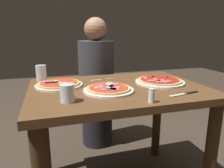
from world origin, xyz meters
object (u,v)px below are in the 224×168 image
fork (100,80)px  knife (186,93)px  water_glass_far (41,74)px  pizza_across_left (160,81)px  diner_person (97,87)px  dining_table (118,107)px  pizza_foreground (109,89)px  pizza_across_right (59,84)px  water_glass_near (68,94)px  salt_shaker (152,96)px

fork → knife: (0.36, -0.45, 0.00)m
water_glass_far → knife: bearing=-36.2°
pizza_across_left → water_glass_far: 0.79m
fork → diner_person: (0.08, 0.47, -0.18)m
dining_table → water_glass_far: bearing=146.4°
water_glass_far → diner_person: size_ratio=0.09×
pizza_foreground → pizza_across_right: size_ratio=0.99×
pizza_foreground → water_glass_near: bearing=-153.3°
dining_table → salt_shaker: 0.37m
dining_table → diner_person: size_ratio=0.88×
pizza_across_right → water_glass_far: (-0.10, 0.18, 0.03)m
fork → dining_table: bearing=-72.9°
pizza_across_right → fork: size_ratio=1.80×
water_glass_near → diner_person: (0.34, 0.87, -0.21)m
pizza_foreground → fork: (0.02, 0.28, -0.01)m
pizza_across_left → fork: 0.40m
pizza_across_left → salt_shaker: (-0.23, -0.33, 0.02)m
water_glass_far → fork: water_glass_far is taller
pizza_foreground → knife: size_ratio=1.45×
water_glass_near → pizza_across_left: bearing=19.1°
pizza_across_left → fork: bearing=152.1°
pizza_across_right → pizza_across_left: bearing=-9.5°
pizza_foreground → pizza_across_right: pizza_foreground is taller
pizza_across_right → diner_person: (0.36, 0.55, -0.19)m
pizza_across_right → salt_shaker: (0.40, -0.44, 0.02)m
pizza_across_right → diner_person: size_ratio=0.24×
dining_table → pizza_foreground: pizza_foreground is taller
salt_shaker → pizza_foreground: bearing=120.2°
pizza_across_right → salt_shaker: size_ratio=4.26×
pizza_foreground → salt_shaker: size_ratio=4.21×
knife → salt_shaker: bearing=-163.9°
pizza_foreground → knife: pizza_foreground is taller
pizza_foreground → pizza_across_left: (0.37, 0.09, -0.00)m
water_glass_far → salt_shaker: bearing=-50.7°
knife → diner_person: (-0.28, 0.92, -0.18)m
water_glass_near → water_glass_far: (-0.13, 0.49, 0.01)m
diner_person → dining_table: bearing=88.4°
pizza_foreground → pizza_across_left: size_ratio=0.89×
fork → knife: size_ratio=0.81×
dining_table → diner_person: (0.02, 0.67, -0.04)m
dining_table → pizza_across_left: bearing=2.3°
dining_table → fork: fork is taller
pizza_foreground → water_glass_far: (-0.36, 0.37, 0.03)m
water_glass_far → salt_shaker: (0.50, -0.62, -0.01)m
water_glass_far → fork: 0.40m
salt_shaker → pizza_across_left: bearing=55.2°
water_glass_far → salt_shaker: water_glass_far is taller
dining_table → water_glass_near: bearing=-147.8°
pizza_foreground → pizza_across_left: pizza_foreground is taller
knife → salt_shaker: salt_shaker is taller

